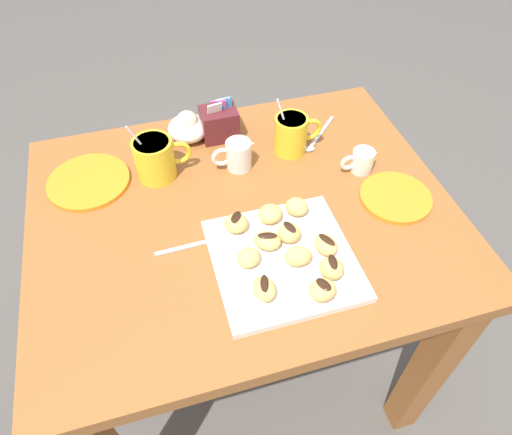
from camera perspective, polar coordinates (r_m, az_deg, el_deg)
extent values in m
plane|color=#514C47|center=(1.64, -1.04, -16.93)|extent=(8.00, 8.00, 0.00)
cube|color=#935628|center=(1.03, -1.58, 0.32)|extent=(0.92, 0.75, 0.04)
cube|color=#935628|center=(1.32, 20.64, -16.91)|extent=(0.07, 0.07, 0.70)
cube|color=#935628|center=(1.52, -19.27, -3.79)|extent=(0.07, 0.07, 0.70)
cube|color=#935628|center=(1.61, 9.67, 2.34)|extent=(0.07, 0.07, 0.70)
cube|color=silver|center=(0.92, 3.36, -5.21)|extent=(0.27, 0.27, 0.02)
cylinder|color=yellow|center=(1.09, -12.40, 7.07)|extent=(0.09, 0.09, 0.10)
torus|color=yellow|center=(1.09, -9.56, 7.87)|extent=(0.06, 0.01, 0.06)
cylinder|color=black|center=(1.06, -12.78, 8.82)|extent=(0.08, 0.08, 0.01)
cylinder|color=silver|center=(1.06, -13.70, 8.40)|extent=(0.06, 0.01, 0.12)
cylinder|color=yellow|center=(1.14, 4.29, 10.16)|extent=(0.08, 0.08, 0.09)
torus|color=yellow|center=(1.15, 6.70, 10.73)|extent=(0.06, 0.01, 0.06)
cylinder|color=black|center=(1.11, 4.42, 11.84)|extent=(0.07, 0.07, 0.01)
cylinder|color=silver|center=(1.11, 3.61, 11.52)|extent=(0.04, 0.04, 0.12)
cylinder|color=silver|center=(1.09, -2.14, 7.71)|extent=(0.06, 0.06, 0.07)
cone|color=silver|center=(1.08, -0.71, 9.04)|extent=(0.02, 0.02, 0.02)
torus|color=silver|center=(1.09, -4.21, 7.46)|extent=(0.05, 0.01, 0.05)
cylinder|color=white|center=(1.08, -2.19, 8.93)|extent=(0.05, 0.05, 0.01)
cube|color=#561E23|center=(1.19, -4.55, 11.48)|extent=(0.09, 0.07, 0.08)
cube|color=#EA4C93|center=(1.16, -4.61, 13.67)|extent=(0.04, 0.01, 0.03)
cube|color=white|center=(1.16, -4.14, 13.86)|extent=(0.04, 0.01, 0.03)
cube|color=white|center=(1.15, -5.22, 13.23)|extent=(0.04, 0.02, 0.03)
cube|color=#2D84D1|center=(1.16, -3.87, 13.82)|extent=(0.04, 0.02, 0.03)
ellipsoid|color=silver|center=(1.20, -8.37, 10.83)|extent=(0.10, 0.10, 0.06)
sphere|color=#F4E5B2|center=(1.19, -8.48, 11.58)|extent=(0.06, 0.06, 0.06)
ellipsoid|color=green|center=(1.18, -8.02, 12.35)|extent=(0.03, 0.03, 0.01)
cylinder|color=silver|center=(1.12, 13.00, 6.83)|extent=(0.05, 0.05, 0.05)
cone|color=silver|center=(1.12, 14.29, 7.70)|extent=(0.02, 0.02, 0.02)
torus|color=silver|center=(1.10, 11.34, 6.64)|extent=(0.04, 0.01, 0.04)
cylinder|color=black|center=(1.11, 13.19, 7.67)|extent=(0.04, 0.04, 0.01)
cylinder|color=orange|center=(1.14, -19.95, 4.20)|extent=(0.19, 0.19, 0.01)
cylinder|color=orange|center=(1.08, 16.83, 2.41)|extent=(0.16, 0.16, 0.01)
cube|color=silver|center=(0.96, -7.98, -3.45)|extent=(0.15, 0.01, 0.00)
ellipsoid|color=silver|center=(0.96, -3.64, -2.36)|extent=(0.03, 0.02, 0.01)
cube|color=silver|center=(1.23, 8.06, 10.33)|extent=(0.11, 0.11, 0.00)
ellipsoid|color=silver|center=(1.17, 6.61, 8.43)|extent=(0.03, 0.02, 0.01)
ellipsoid|color=#E5B260|center=(0.96, 1.75, 0.46)|extent=(0.07, 0.07, 0.03)
ellipsoid|color=#E5B260|center=(0.95, -2.45, -0.71)|extent=(0.06, 0.05, 0.04)
ellipsoid|color=black|center=(0.93, -2.49, 0.07)|extent=(0.03, 0.04, 0.00)
ellipsoid|color=#E5B260|center=(0.92, 8.61, -3.33)|extent=(0.05, 0.06, 0.03)
ellipsoid|color=black|center=(0.91, 8.73, -2.69)|extent=(0.03, 0.04, 0.00)
ellipsoid|color=#E5B260|center=(0.86, 8.21, -8.84)|extent=(0.06, 0.05, 0.03)
ellipsoid|color=black|center=(0.84, 8.35, -8.15)|extent=(0.03, 0.04, 0.00)
ellipsoid|color=#E5B260|center=(0.85, 1.02, -8.80)|extent=(0.04, 0.05, 0.03)
ellipsoid|color=black|center=(0.83, 1.04, -8.11)|extent=(0.02, 0.04, 0.00)
ellipsoid|color=#E5B260|center=(0.89, -0.94, -4.98)|extent=(0.06, 0.06, 0.03)
ellipsoid|color=#E5B260|center=(0.92, 1.40, -2.89)|extent=(0.07, 0.07, 0.03)
ellipsoid|color=black|center=(0.91, 1.42, -2.23)|extent=(0.04, 0.03, 0.00)
ellipsoid|color=#E5B260|center=(0.89, 5.21, -4.78)|extent=(0.06, 0.05, 0.04)
ellipsoid|color=#E5B260|center=(0.88, 9.31, -6.19)|extent=(0.06, 0.06, 0.04)
ellipsoid|color=black|center=(0.87, 9.47, -5.40)|extent=(0.02, 0.04, 0.00)
ellipsoid|color=#E5B260|center=(0.93, 4.12, -1.88)|extent=(0.06, 0.06, 0.03)
ellipsoid|color=black|center=(0.92, 4.18, -1.15)|extent=(0.03, 0.04, 0.00)
ellipsoid|color=#E5B260|center=(0.98, 5.07, 1.33)|extent=(0.07, 0.06, 0.04)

